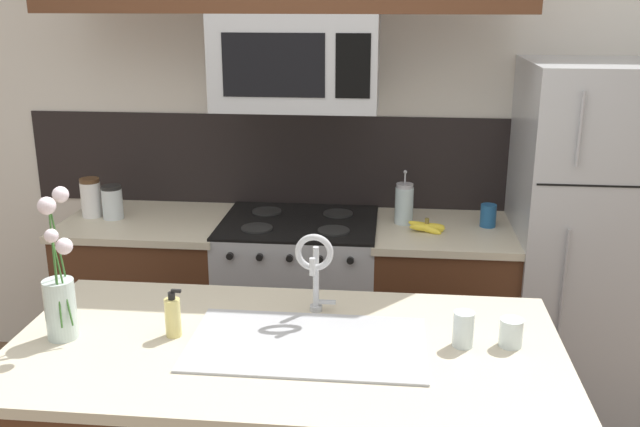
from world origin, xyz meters
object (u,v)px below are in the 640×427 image
Objects in this scene: storage_jar_tall at (91,198)px; sink_faucet at (315,263)px; microwave at (297,61)px; storage_jar_medium at (112,202)px; coffee_tin at (488,216)px; refrigerator at (601,243)px; stove_range at (300,307)px; dish_soap_bottle at (173,317)px; drinking_glass at (463,329)px; banana_bunch at (427,227)px; flower_vase at (60,297)px; french_press at (404,204)px; spare_glass at (511,333)px.

storage_jar_tall is 1.63m from sink_faucet.
storage_jar_medium is (-0.94, 0.01, -0.70)m from microwave.
refrigerator is at bearing -3.25° from coffee_tin.
sink_faucet is at bearing -79.40° from stove_range.
refrigerator is 10.32× the size of dish_soap_bottle.
sink_faucet is at bearing 160.69° from drinking_glass.
microwave is at bearing 176.39° from banana_bunch.
storage_jar_tall is 1.37m from flower_vase.
coffee_tin is at bearing 1.14° from storage_jar_tall.
flower_vase is at bearing -70.77° from storage_jar_tall.
flower_vase is at bearing -147.57° from refrigerator.
refrigerator is 6.38× the size of french_press.
french_press is 2.91× the size of spare_glass.
storage_jar_tall is at bearing 109.23° from flower_vase.
sink_faucet is at bearing -106.20° from french_press.
stove_range is 0.78m from banana_bunch.
spare_glass is at bearing -75.28° from french_press.
storage_jar_tall reaches higher than spare_glass.
french_press is 1.14m from sink_faucet.
drinking_glass is at bearing -86.54° from banana_bunch.
banana_bunch is at bearing -48.20° from french_press.
refrigerator reaches higher than dish_soap_bottle.
storage_jar_tall is 1.48m from dish_soap_bottle.
storage_jar_tall is at bearing 178.27° from microwave.
sink_faucet reaches higher than banana_bunch.
storage_jar_tall is at bearing 122.87° from dish_soap_bottle.
dish_soap_bottle is 0.36m from flower_vase.
storage_jar_tall reaches higher than banana_bunch.
spare_glass is at bearing -54.32° from microwave.
drinking_glass is at bearing -59.88° from microwave.
storage_jar_medium is at bearing 137.85° from sink_faucet.
refrigerator reaches higher than spare_glass.
flower_vase is (0.45, -1.29, 0.05)m from storage_jar_tall.
microwave reaches higher than banana_bunch.
spare_glass is (0.84, -1.19, 0.49)m from stove_range.
sink_faucet reaches higher than coffee_tin.
french_press is at bearing 6.71° from stove_range.
dish_soap_bottle is (-1.17, -1.28, 0.01)m from coffee_tin.
flower_vase is at bearing -171.86° from dish_soap_bottle.
coffee_tin reaches higher than banana_bunch.
drinking_glass is (0.94, 0.03, -0.01)m from dish_soap_bottle.
spare_glass is (-0.08, -1.24, -0.01)m from coffee_tin.
flower_vase reaches higher than storage_jar_tall.
spare_glass is at bearing -116.64° from refrigerator.
banana_bunch is at bearing 93.46° from drinking_glass.
drinking_glass is (0.07, -1.15, 0.04)m from banana_bunch.
flower_vase is (-1.44, -0.09, 0.10)m from spare_glass.
flower_vase is at bearing -176.32° from spare_glass.
stove_range is at bearing 78.45° from dish_soap_bottle.
banana_bunch reaches higher than stove_range.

